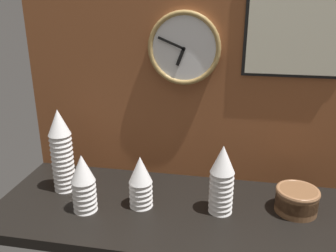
% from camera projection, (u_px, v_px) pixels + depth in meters
% --- Properties ---
extents(ground_plane, '(1.60, 0.56, 0.04)m').
position_uv_depth(ground_plane, '(207.00, 214.00, 1.33)').
color(ground_plane, black).
extents(wall_tiled_back, '(1.60, 0.03, 1.05)m').
position_uv_depth(wall_tiled_back, '(218.00, 56.00, 1.38)').
color(wall_tiled_back, brown).
rests_on(wall_tiled_back, ground_plane).
extents(cup_stack_center_right, '(0.09, 0.09, 0.26)m').
position_uv_depth(cup_stack_center_right, '(222.00, 179.00, 1.26)').
color(cup_stack_center_right, white).
rests_on(cup_stack_center_right, ground_plane).
extents(cup_stack_far_left, '(0.09, 0.09, 0.34)m').
position_uv_depth(cup_stack_far_left, '(62.00, 151.00, 1.40)').
color(cup_stack_far_left, white).
rests_on(cup_stack_far_left, ground_plane).
extents(cup_stack_center_left, '(0.09, 0.09, 0.20)m').
position_uv_depth(cup_stack_center_left, '(141.00, 182.00, 1.31)').
color(cup_stack_center_left, white).
rests_on(cup_stack_center_left, ground_plane).
extents(cup_stack_left, '(0.09, 0.09, 0.22)m').
position_uv_depth(cup_stack_left, '(83.00, 183.00, 1.28)').
color(cup_stack_left, white).
rests_on(cup_stack_left, ground_plane).
extents(bowl_stack_right, '(0.16, 0.16, 0.09)m').
position_uv_depth(bowl_stack_right, '(297.00, 199.00, 1.29)').
color(bowl_stack_right, brown).
rests_on(bowl_stack_right, ground_plane).
extents(wall_clock, '(0.29, 0.03, 0.29)m').
position_uv_depth(wall_clock, '(184.00, 48.00, 1.37)').
color(wall_clock, white).
extents(menu_board, '(0.37, 0.01, 0.45)m').
position_uv_depth(menu_board, '(298.00, 14.00, 1.26)').
color(menu_board, black).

